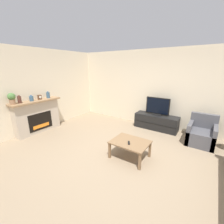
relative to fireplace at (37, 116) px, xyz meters
name	(u,v)px	position (x,y,z in m)	size (l,w,h in m)	color
ground_plane	(122,158)	(3.13, 0.22, -0.55)	(24.00, 24.00, 0.00)	#89755B
wall_back	(160,89)	(3.13, 2.75, 0.80)	(12.00, 0.06, 2.70)	beige
wall_left	(37,90)	(-0.19, 0.22, 0.80)	(0.06, 12.00, 2.70)	beige
fireplace	(37,116)	(0.00, 0.00, 0.00)	(0.43, 1.55, 1.08)	#B7A893
mantel_vase_left	(19,99)	(0.02, -0.47, 0.64)	(0.10, 0.10, 0.24)	#512D23
mantel_vase_centre_left	(31,98)	(0.02, -0.12, 0.61)	(0.12, 0.12, 0.19)	#385670
mantel_vase_right	(48,95)	(0.02, 0.47, 0.63)	(0.12, 0.12, 0.23)	#385670
mantel_clock	(40,97)	(0.02, 0.16, 0.60)	(0.08, 0.11, 0.15)	brown
potted_plant	(12,98)	(0.02, -0.66, 0.72)	(0.20, 0.20, 0.33)	#936B4C
tv_stand	(156,122)	(3.20, 2.45, -0.30)	(1.46, 0.48, 0.51)	black
tv	(157,107)	(3.20, 2.45, 0.24)	(0.80, 0.18, 0.61)	black
armchair	(201,134)	(4.60, 2.13, -0.28)	(0.70, 0.76, 0.82)	#4C4C51
coffee_table	(130,144)	(3.26, 0.36, -0.18)	(0.86, 0.66, 0.42)	brown
remote	(129,143)	(3.27, 0.28, -0.12)	(0.11, 0.15, 0.02)	black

